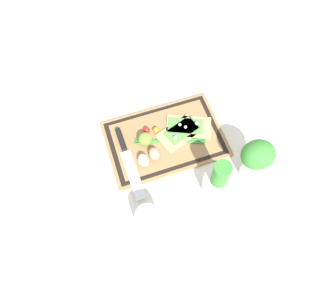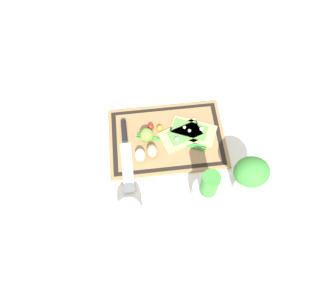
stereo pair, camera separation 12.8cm
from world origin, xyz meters
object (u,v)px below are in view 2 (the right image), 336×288
object	(u,v)px
herb_glass	(249,176)
cherry_tomato_red	(151,127)
knife	(125,143)
sauce_jar	(130,214)
egg_pink	(140,155)
lime	(147,135)
herb_pot	(208,190)
pizza_slice_far	(182,135)
egg_brown	(152,151)
cherry_tomato_yellow	(160,128)
pizza_slice_near	(192,131)

from	to	relation	value
herb_glass	cherry_tomato_red	bearing A→B (deg)	-42.29
knife	sauce_jar	distance (m)	0.30
egg_pink	lime	distance (m)	0.09
knife	herb_pot	distance (m)	0.38
herb_pot	cherry_tomato_red	bearing A→B (deg)	-60.09
sauce_jar	herb_glass	size ratio (longest dim) A/B	0.52
knife	egg_pink	bearing A→B (deg)	130.15
egg_pink	cherry_tomato_red	xyz separation A→B (m)	(-0.05, -0.13, -0.01)
pizza_slice_far	lime	bearing A→B (deg)	-1.79
knife	egg_brown	distance (m)	0.12
cherry_tomato_yellow	herb_pot	xyz separation A→B (m)	(-0.14, 0.30, 0.04)
pizza_slice_far	cherry_tomato_yellow	world-z (taller)	same
pizza_slice_near	herb_pot	xyz separation A→B (m)	(-0.01, 0.27, 0.05)
knife	sauce_jar	bearing A→B (deg)	90.71
pizza_slice_far	cherry_tomato_red	distance (m)	0.13
knife	egg_pink	distance (m)	0.09
pizza_slice_far	herb_pot	bearing A→B (deg)	101.69
egg_brown	herb_glass	xyz separation A→B (m)	(-0.32, 0.18, 0.09)
pizza_slice_far	cherry_tomato_red	xyz separation A→B (m)	(0.12, -0.05, 0.01)
pizza_slice_near	knife	distance (m)	0.27
sauce_jar	pizza_slice_far	bearing A→B (deg)	-126.46
egg_pink	lime	size ratio (longest dim) A/B	0.99
pizza_slice_far	egg_pink	distance (m)	0.19
cherry_tomato_yellow	pizza_slice_far	bearing A→B (deg)	156.45
knife	cherry_tomato_red	size ratio (longest dim) A/B	11.86
egg_brown	sauce_jar	xyz separation A→B (m)	(0.10, 0.24, 0.01)
cherry_tomato_yellow	sauce_jar	world-z (taller)	sauce_jar
herb_pot	egg_brown	bearing A→B (deg)	-46.71
egg_brown	sauce_jar	size ratio (longest dim) A/B	0.50
lime	pizza_slice_near	bearing A→B (deg)	-176.70
egg_pink	herb_glass	world-z (taller)	herb_glass
egg_brown	cherry_tomato_red	xyz separation A→B (m)	(-0.01, -0.11, -0.01)
knife	herb_pot	size ratio (longest dim) A/B	1.60
cherry_tomato_red	herb_glass	distance (m)	0.44
pizza_slice_near	herb_glass	xyz separation A→B (m)	(-0.15, 0.26, 0.10)
pizza_slice_near	sauce_jar	distance (m)	0.42
knife	sauce_jar	world-z (taller)	sauce_jar
cherry_tomato_red	herb_pot	world-z (taller)	herb_pot
cherry_tomato_red	herb_pot	bearing A→B (deg)	119.91
egg_brown	sauce_jar	distance (m)	0.26
pizza_slice_near	lime	world-z (taller)	lime
egg_brown	sauce_jar	world-z (taller)	sauce_jar
cherry_tomato_yellow	sauce_jar	bearing A→B (deg)	68.04
pizza_slice_near	egg_brown	distance (m)	0.19
egg_pink	lime	world-z (taller)	lime
pizza_slice_far	sauce_jar	distance (m)	0.38
cherry_tomato_yellow	sauce_jar	size ratio (longest dim) A/B	0.22
egg_pink	cherry_tomato_yellow	xyz separation A→B (m)	(-0.09, -0.12, -0.01)
pizza_slice_far	cherry_tomato_yellow	size ratio (longest dim) A/B	8.23
egg_brown	lime	xyz separation A→B (m)	(0.01, -0.07, 0.01)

